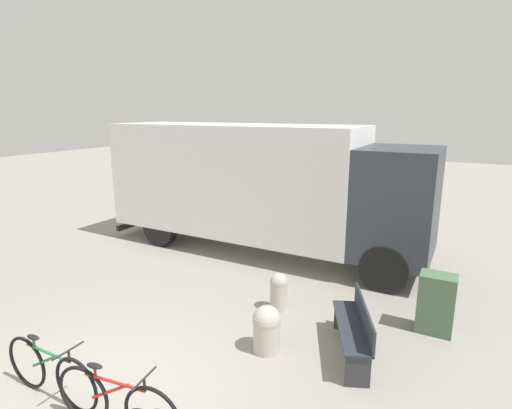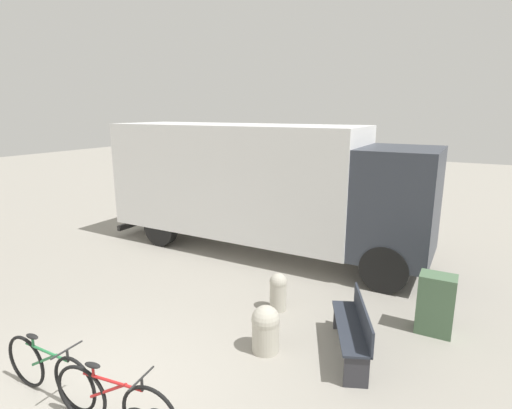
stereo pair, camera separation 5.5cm
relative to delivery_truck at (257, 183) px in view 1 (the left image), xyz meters
name	(u,v)px [view 1 (the left image)]	position (x,y,z in m)	size (l,w,h in m)	color
ground_plane	(91,408)	(0.91, -6.25, -1.86)	(60.00, 60.00, 0.00)	gray
delivery_truck	(257,183)	(0.00, 0.00, 0.00)	(8.59, 2.30, 3.35)	white
park_bench	(355,326)	(3.57, -3.52, -1.38)	(0.99, 1.64, 0.86)	#282D38
bicycle_near	(50,372)	(0.33, -6.36, -1.47)	(1.73, 0.44, 0.85)	black
bicycle_middle	(116,403)	(1.53, -6.37, -1.47)	(1.73, 0.44, 0.85)	black
bollard_near_bench	(267,328)	(2.33, -4.07, -1.46)	(0.45, 0.45, 0.76)	#B2AD9E
bollard_far_bench	(279,290)	(1.93, -2.77, -1.47)	(0.33, 0.33, 0.73)	#B2AD9E
utility_box	(436,303)	(4.60, -2.21, -1.34)	(0.58, 0.41, 1.04)	#4C6B4C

